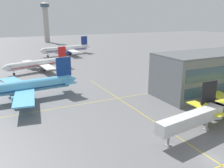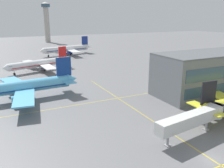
{
  "view_description": "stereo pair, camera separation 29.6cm",
  "coord_description": "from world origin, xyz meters",
  "px_view_note": "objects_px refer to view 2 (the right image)",
  "views": [
    {
      "loc": [
        -33.33,
        -25.72,
        25.39
      ],
      "look_at": [
        -0.63,
        40.72,
        4.04
      ],
      "focal_mm": 37.75,
      "sensor_mm": 36.0,
      "label": 1
    },
    {
      "loc": [
        -33.07,
        -25.85,
        25.39
      ],
      "look_at": [
        -0.63,
        40.72,
        4.04
      ],
      "focal_mm": 37.75,
      "sensor_mm": 36.0,
      "label": 2
    }
  ],
  "objects_px": {
    "airliner_second_row": "(17,88)",
    "control_tower": "(47,19)",
    "airliner_far_left_stand": "(67,49)",
    "jet_bridge": "(197,118)",
    "airliner_third_row": "(39,64)"
  },
  "relations": [
    {
      "from": "airliner_far_left_stand",
      "to": "jet_bridge",
      "type": "height_order",
      "value": "airliner_far_left_stand"
    },
    {
      "from": "jet_bridge",
      "to": "control_tower",
      "type": "xyz_separation_m",
      "value": [
        9.87,
        210.78,
        18.47
      ]
    },
    {
      "from": "airliner_far_left_stand",
      "to": "control_tower",
      "type": "relative_size",
      "value": 0.97
    },
    {
      "from": "jet_bridge",
      "to": "control_tower",
      "type": "bearing_deg",
      "value": 87.32
    },
    {
      "from": "jet_bridge",
      "to": "control_tower",
      "type": "relative_size",
      "value": 0.52
    },
    {
      "from": "airliner_second_row",
      "to": "airliner_far_left_stand",
      "type": "relative_size",
      "value": 1.06
    },
    {
      "from": "airliner_second_row",
      "to": "control_tower",
      "type": "distance_m",
      "value": 176.46
    },
    {
      "from": "airliner_second_row",
      "to": "control_tower",
      "type": "relative_size",
      "value": 1.02
    },
    {
      "from": "airliner_third_row",
      "to": "airliner_far_left_stand",
      "type": "bearing_deg",
      "value": 59.33
    },
    {
      "from": "airliner_second_row",
      "to": "airliner_third_row",
      "type": "relative_size",
      "value": 1.19
    },
    {
      "from": "airliner_second_row",
      "to": "airliner_third_row",
      "type": "distance_m",
      "value": 41.9
    },
    {
      "from": "airliner_second_row",
      "to": "control_tower",
      "type": "height_order",
      "value": "control_tower"
    },
    {
      "from": "airliner_second_row",
      "to": "airliner_third_row",
      "type": "xyz_separation_m",
      "value": [
        13.17,
        39.77,
        -0.6
      ]
    },
    {
      "from": "airliner_second_row",
      "to": "jet_bridge",
      "type": "bearing_deg",
      "value": -50.57
    },
    {
      "from": "airliner_second_row",
      "to": "jet_bridge",
      "type": "height_order",
      "value": "airliner_second_row"
    }
  ]
}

